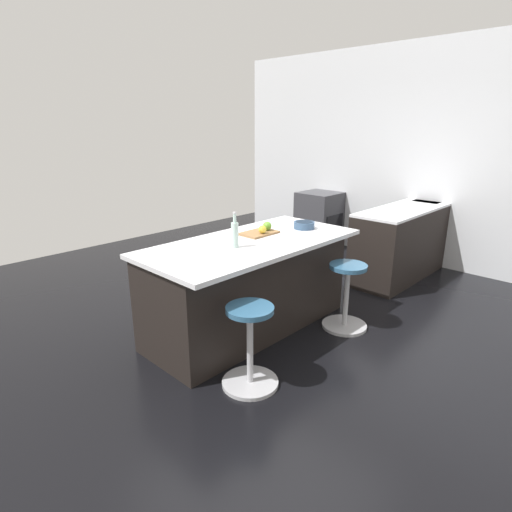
{
  "coord_description": "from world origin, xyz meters",
  "views": [
    {
      "loc": [
        2.99,
        2.78,
        1.94
      ],
      "look_at": [
        0.35,
        0.23,
        0.77
      ],
      "focal_mm": 29.3,
      "sensor_mm": 36.0,
      "label": 1
    }
  ],
  "objects_px": {
    "stool_middle": "(250,349)",
    "apple_green": "(267,226)",
    "apple_yellow": "(262,229)",
    "fruit_bowl": "(304,225)",
    "oven_range": "(319,219)",
    "water_bottle": "(235,234)",
    "stool_by_window": "(346,298)",
    "cutting_board": "(259,233)",
    "kitchen_island": "(249,285)"
  },
  "relations": [
    {
      "from": "water_bottle",
      "to": "fruit_bowl",
      "type": "distance_m",
      "value": 0.97
    },
    {
      "from": "oven_range",
      "to": "apple_green",
      "type": "distance_m",
      "value": 2.86
    },
    {
      "from": "stool_middle",
      "to": "fruit_bowl",
      "type": "relative_size",
      "value": 3.07
    },
    {
      "from": "stool_middle",
      "to": "cutting_board",
      "type": "height_order",
      "value": "cutting_board"
    },
    {
      "from": "kitchen_island",
      "to": "stool_middle",
      "type": "relative_size",
      "value": 3.22
    },
    {
      "from": "cutting_board",
      "to": "water_bottle",
      "type": "bearing_deg",
      "value": 19.13
    },
    {
      "from": "stool_by_window",
      "to": "cutting_board",
      "type": "height_order",
      "value": "cutting_board"
    },
    {
      "from": "oven_range",
      "to": "stool_middle",
      "type": "xyz_separation_m",
      "value": [
        3.55,
        1.93,
        -0.13
      ]
    },
    {
      "from": "apple_yellow",
      "to": "fruit_bowl",
      "type": "height_order",
      "value": "apple_yellow"
    },
    {
      "from": "stool_by_window",
      "to": "water_bottle",
      "type": "height_order",
      "value": "water_bottle"
    },
    {
      "from": "cutting_board",
      "to": "apple_yellow",
      "type": "height_order",
      "value": "apple_yellow"
    },
    {
      "from": "stool_middle",
      "to": "apple_green",
      "type": "relative_size",
      "value": 7.45
    },
    {
      "from": "apple_green",
      "to": "apple_yellow",
      "type": "bearing_deg",
      "value": 22.12
    },
    {
      "from": "apple_green",
      "to": "oven_range",
      "type": "bearing_deg",
      "value": -155.21
    },
    {
      "from": "water_bottle",
      "to": "cutting_board",
      "type": "bearing_deg",
      "value": -160.87
    },
    {
      "from": "kitchen_island",
      "to": "stool_middle",
      "type": "bearing_deg",
      "value": 45.41
    },
    {
      "from": "oven_range",
      "to": "kitchen_island",
      "type": "distance_m",
      "value": 3.14
    },
    {
      "from": "fruit_bowl",
      "to": "cutting_board",
      "type": "bearing_deg",
      "value": -20.31
    },
    {
      "from": "stool_by_window",
      "to": "apple_yellow",
      "type": "bearing_deg",
      "value": -56.88
    },
    {
      "from": "fruit_bowl",
      "to": "apple_yellow",
      "type": "bearing_deg",
      "value": -13.35
    },
    {
      "from": "oven_range",
      "to": "fruit_bowl",
      "type": "height_order",
      "value": "fruit_bowl"
    },
    {
      "from": "stool_middle",
      "to": "cutting_board",
      "type": "bearing_deg",
      "value": -139.68
    },
    {
      "from": "apple_yellow",
      "to": "fruit_bowl",
      "type": "distance_m",
      "value": 0.52
    },
    {
      "from": "oven_range",
      "to": "apple_green",
      "type": "height_order",
      "value": "apple_green"
    },
    {
      "from": "stool_by_window",
      "to": "fruit_bowl",
      "type": "height_order",
      "value": "fruit_bowl"
    },
    {
      "from": "water_bottle",
      "to": "apple_green",
      "type": "bearing_deg",
      "value": -165.25
    },
    {
      "from": "apple_yellow",
      "to": "stool_by_window",
      "type": "bearing_deg",
      "value": 123.12
    },
    {
      "from": "oven_range",
      "to": "stool_middle",
      "type": "relative_size",
      "value": 1.34
    },
    {
      "from": "kitchen_island",
      "to": "fruit_bowl",
      "type": "height_order",
      "value": "fruit_bowl"
    },
    {
      "from": "kitchen_island",
      "to": "apple_yellow",
      "type": "relative_size",
      "value": 27.1
    },
    {
      "from": "cutting_board",
      "to": "fruit_bowl",
      "type": "bearing_deg",
      "value": 159.69
    },
    {
      "from": "stool_by_window",
      "to": "cutting_board",
      "type": "distance_m",
      "value": 1.06
    },
    {
      "from": "cutting_board",
      "to": "apple_green",
      "type": "height_order",
      "value": "apple_green"
    },
    {
      "from": "kitchen_island",
      "to": "water_bottle",
      "type": "xyz_separation_m",
      "value": [
        0.25,
        0.08,
        0.57
      ]
    },
    {
      "from": "oven_range",
      "to": "water_bottle",
      "type": "bearing_deg",
      "value": 23.02
    },
    {
      "from": "apple_yellow",
      "to": "apple_green",
      "type": "distance_m",
      "value": 0.13
    },
    {
      "from": "oven_range",
      "to": "fruit_bowl",
      "type": "distance_m",
      "value": 2.6
    },
    {
      "from": "kitchen_island",
      "to": "cutting_board",
      "type": "relative_size",
      "value": 5.87
    },
    {
      "from": "kitchen_island",
      "to": "water_bottle",
      "type": "height_order",
      "value": "water_bottle"
    },
    {
      "from": "kitchen_island",
      "to": "apple_yellow",
      "type": "distance_m",
      "value": 0.55
    },
    {
      "from": "stool_middle",
      "to": "water_bottle",
      "type": "height_order",
      "value": "water_bottle"
    },
    {
      "from": "stool_by_window",
      "to": "apple_yellow",
      "type": "relative_size",
      "value": 8.43
    },
    {
      "from": "stool_middle",
      "to": "cutting_board",
      "type": "xyz_separation_m",
      "value": [
        -0.89,
        -0.76,
        0.6
      ]
    },
    {
      "from": "stool_by_window",
      "to": "stool_middle",
      "type": "distance_m",
      "value": 1.33
    },
    {
      "from": "cutting_board",
      "to": "kitchen_island",
      "type": "bearing_deg",
      "value": 19.84
    },
    {
      "from": "stool_by_window",
      "to": "cutting_board",
      "type": "bearing_deg",
      "value": -59.87
    },
    {
      "from": "water_bottle",
      "to": "fruit_bowl",
      "type": "xyz_separation_m",
      "value": [
        -0.96,
        0.01,
        -0.08
      ]
    },
    {
      "from": "kitchen_island",
      "to": "stool_middle",
      "type": "distance_m",
      "value": 0.96
    },
    {
      "from": "apple_yellow",
      "to": "cutting_board",
      "type": "bearing_deg",
      "value": -103.57
    },
    {
      "from": "apple_yellow",
      "to": "fruit_bowl",
      "type": "relative_size",
      "value": 0.36
    }
  ]
}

